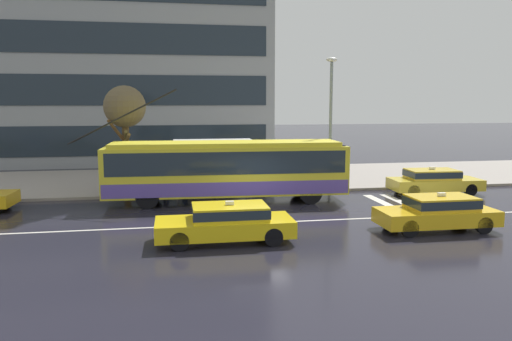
{
  "coord_description": "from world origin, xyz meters",
  "views": [
    {
      "loc": [
        -3.55,
        -19.82,
        4.7
      ],
      "look_at": [
        0.5,
        2.96,
        1.49
      ],
      "focal_mm": 34.9,
      "sensor_mm": 36.0,
      "label": 1
    }
  ],
  "objects_px": {
    "pedestrian_approaching_curb": "(303,160)",
    "pedestrian_waiting_by_pole": "(242,155)",
    "bus_shelter": "(213,153)",
    "pedestrian_at_shelter": "(166,159)",
    "taxi_oncoming_near": "(227,221)",
    "street_lamp": "(331,112)",
    "pedestrian_walking_past": "(186,159)",
    "taxi_oncoming_far": "(438,211)",
    "taxi_ahead_of_bus": "(434,180)",
    "street_tree_bare": "(125,109)",
    "trolleybus": "(227,169)"
  },
  "relations": [
    {
      "from": "pedestrian_approaching_curb",
      "to": "pedestrian_waiting_by_pole",
      "type": "xyz_separation_m",
      "value": [
        -2.87,
        2.53,
        0.04
      ]
    },
    {
      "from": "bus_shelter",
      "to": "pedestrian_at_shelter",
      "type": "bearing_deg",
      "value": 163.0
    },
    {
      "from": "taxi_oncoming_near",
      "to": "street_lamp",
      "type": "xyz_separation_m",
      "value": [
        6.56,
        8.85,
        3.47
      ]
    },
    {
      "from": "taxi_oncoming_near",
      "to": "bus_shelter",
      "type": "height_order",
      "value": "bus_shelter"
    },
    {
      "from": "bus_shelter",
      "to": "pedestrian_walking_past",
      "type": "height_order",
      "value": "bus_shelter"
    },
    {
      "from": "taxi_oncoming_near",
      "to": "pedestrian_approaching_curb",
      "type": "bearing_deg",
      "value": 60.18
    },
    {
      "from": "taxi_oncoming_far",
      "to": "pedestrian_waiting_by_pole",
      "type": "relative_size",
      "value": 2.18
    },
    {
      "from": "taxi_ahead_of_bus",
      "to": "street_tree_bare",
      "type": "distance_m",
      "value": 16.21
    },
    {
      "from": "trolleybus",
      "to": "pedestrian_waiting_by_pole",
      "type": "xyz_separation_m",
      "value": [
        1.4,
        4.63,
        0.13
      ]
    },
    {
      "from": "pedestrian_approaching_curb",
      "to": "street_lamp",
      "type": "xyz_separation_m",
      "value": [
        1.48,
        -0.02,
        2.51
      ]
    },
    {
      "from": "taxi_oncoming_near",
      "to": "pedestrian_walking_past",
      "type": "relative_size",
      "value": 2.37
    },
    {
      "from": "trolleybus",
      "to": "taxi_oncoming_far",
      "type": "xyz_separation_m",
      "value": [
        7.04,
        -6.59,
        -0.87
      ]
    },
    {
      "from": "street_tree_bare",
      "to": "pedestrian_waiting_by_pole",
      "type": "bearing_deg",
      "value": 12.83
    },
    {
      "from": "trolleybus",
      "to": "pedestrian_waiting_by_pole",
      "type": "bearing_deg",
      "value": 73.15
    },
    {
      "from": "taxi_oncoming_far",
      "to": "pedestrian_waiting_by_pole",
      "type": "xyz_separation_m",
      "value": [
        -5.63,
        11.22,
        1.0
      ]
    },
    {
      "from": "taxi_oncoming_near",
      "to": "street_lamp",
      "type": "relative_size",
      "value": 0.68
    },
    {
      "from": "trolleybus",
      "to": "pedestrian_waiting_by_pole",
      "type": "relative_size",
      "value": 6.38
    },
    {
      "from": "pedestrian_waiting_by_pole",
      "to": "street_tree_bare",
      "type": "bearing_deg",
      "value": -167.17
    },
    {
      "from": "trolleybus",
      "to": "pedestrian_approaching_curb",
      "type": "xyz_separation_m",
      "value": [
        4.27,
        2.11,
        0.09
      ]
    },
    {
      "from": "taxi_ahead_of_bus",
      "to": "pedestrian_approaching_curb",
      "type": "xyz_separation_m",
      "value": [
        -6.41,
        1.96,
        0.96
      ]
    },
    {
      "from": "taxi_oncoming_near",
      "to": "street_lamp",
      "type": "height_order",
      "value": "street_lamp"
    },
    {
      "from": "taxi_oncoming_far",
      "to": "pedestrian_approaching_curb",
      "type": "height_order",
      "value": "pedestrian_approaching_curb"
    },
    {
      "from": "trolleybus",
      "to": "taxi_oncoming_far",
      "type": "bearing_deg",
      "value": -43.11
    },
    {
      "from": "bus_shelter",
      "to": "taxi_oncoming_far",
      "type": "bearing_deg",
      "value": -52.76
    },
    {
      "from": "street_tree_bare",
      "to": "pedestrian_approaching_curb",
      "type": "bearing_deg",
      "value": -6.96
    },
    {
      "from": "pedestrian_at_shelter",
      "to": "pedestrian_approaching_curb",
      "type": "xyz_separation_m",
      "value": [
        7.07,
        -1.78,
        0.01
      ]
    },
    {
      "from": "pedestrian_walking_past",
      "to": "street_lamp",
      "type": "distance_m",
      "value": 7.97
    },
    {
      "from": "bus_shelter",
      "to": "pedestrian_walking_past",
      "type": "distance_m",
      "value": 1.47
    },
    {
      "from": "taxi_oncoming_near",
      "to": "bus_shelter",
      "type": "bearing_deg",
      "value": 87.41
    },
    {
      "from": "taxi_ahead_of_bus",
      "to": "bus_shelter",
      "type": "distance_m",
      "value": 11.52
    },
    {
      "from": "taxi_ahead_of_bus",
      "to": "bus_shelter",
      "type": "bearing_deg",
      "value": 164.83
    },
    {
      "from": "pedestrian_walking_past",
      "to": "pedestrian_waiting_by_pole",
      "type": "relative_size",
      "value": 0.98
    },
    {
      "from": "bus_shelter",
      "to": "street_tree_bare",
      "type": "height_order",
      "value": "street_tree_bare"
    },
    {
      "from": "taxi_ahead_of_bus",
      "to": "pedestrian_walking_past",
      "type": "relative_size",
      "value": 2.39
    },
    {
      "from": "street_lamp",
      "to": "trolleybus",
      "type": "bearing_deg",
      "value": -160.03
    },
    {
      "from": "trolleybus",
      "to": "pedestrian_at_shelter",
      "type": "height_order",
      "value": "trolleybus"
    },
    {
      "from": "pedestrian_at_shelter",
      "to": "pedestrian_waiting_by_pole",
      "type": "height_order",
      "value": "pedestrian_waiting_by_pole"
    },
    {
      "from": "bus_shelter",
      "to": "trolleybus",
      "type": "bearing_deg",
      "value": -83.44
    },
    {
      "from": "street_tree_bare",
      "to": "pedestrian_walking_past",
      "type": "bearing_deg",
      "value": -5.77
    },
    {
      "from": "taxi_oncoming_far",
      "to": "taxi_oncoming_near",
      "type": "bearing_deg",
      "value": -178.7
    },
    {
      "from": "taxi_oncoming_far",
      "to": "pedestrian_at_shelter",
      "type": "distance_m",
      "value": 14.4
    },
    {
      "from": "street_tree_bare",
      "to": "trolleybus",
      "type": "bearing_deg",
      "value": -33.73
    },
    {
      "from": "trolleybus",
      "to": "pedestrian_at_shelter",
      "type": "relative_size",
      "value": 6.74
    },
    {
      "from": "taxi_ahead_of_bus",
      "to": "street_tree_bare",
      "type": "relative_size",
      "value": 0.86
    },
    {
      "from": "taxi_ahead_of_bus",
      "to": "taxi_oncoming_near",
      "type": "bearing_deg",
      "value": -148.97
    },
    {
      "from": "pedestrian_walking_past",
      "to": "pedestrian_waiting_by_pole",
      "type": "height_order",
      "value": "pedestrian_waiting_by_pole"
    },
    {
      "from": "pedestrian_at_shelter",
      "to": "pedestrian_waiting_by_pole",
      "type": "xyz_separation_m",
      "value": [
        4.2,
        0.74,
        0.06
      ]
    },
    {
      "from": "taxi_oncoming_near",
      "to": "pedestrian_walking_past",
      "type": "bearing_deg",
      "value": 95.74
    },
    {
      "from": "taxi_oncoming_near",
      "to": "taxi_ahead_of_bus",
      "type": "bearing_deg",
      "value": 31.03
    },
    {
      "from": "street_tree_bare",
      "to": "pedestrian_at_shelter",
      "type": "bearing_deg",
      "value": 18.39
    }
  ]
}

